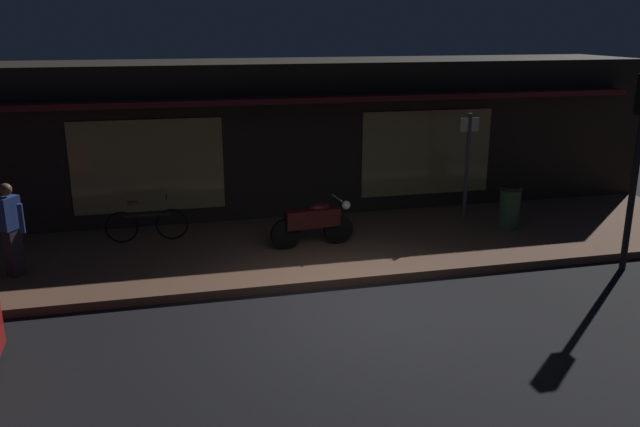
% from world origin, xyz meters
% --- Properties ---
extents(ground_plane, '(60.00, 60.00, 0.00)m').
position_xyz_m(ground_plane, '(0.00, 0.00, 0.00)').
color(ground_plane, black).
extents(sidewalk_slab, '(18.00, 4.00, 0.15)m').
position_xyz_m(sidewalk_slab, '(0.00, 3.00, 0.07)').
color(sidewalk_slab, brown).
rests_on(sidewalk_slab, ground_plane).
extents(storefront_building, '(18.00, 3.30, 3.60)m').
position_xyz_m(storefront_building, '(0.00, 6.39, 1.80)').
color(storefront_building, black).
rests_on(storefront_building, ground_plane).
extents(motorcycle, '(1.70, 0.55, 0.97)m').
position_xyz_m(motorcycle, '(-0.04, 2.86, 0.65)').
color(motorcycle, black).
rests_on(motorcycle, sidewalk_slab).
extents(bicycle_parked, '(1.66, 0.42, 0.91)m').
position_xyz_m(bicycle_parked, '(-3.29, 3.95, 0.51)').
color(bicycle_parked, black).
rests_on(bicycle_parked, sidewalk_slab).
extents(person_photographer, '(0.56, 0.44, 1.67)m').
position_xyz_m(person_photographer, '(-5.53, 2.56, 1.03)').
color(person_photographer, '#28232D').
rests_on(person_photographer, sidewalk_slab).
extents(sign_post, '(0.44, 0.09, 2.40)m').
position_xyz_m(sign_post, '(3.74, 3.93, 1.51)').
color(sign_post, '#47474C').
rests_on(sign_post, sidewalk_slab).
extents(trash_bin, '(0.48, 0.48, 0.93)m').
position_xyz_m(trash_bin, '(4.36, 3.04, 0.62)').
color(trash_bin, '#2D4C33').
rests_on(trash_bin, sidewalk_slab).
extents(traffic_light_pole, '(0.24, 0.33, 3.60)m').
position_xyz_m(traffic_light_pole, '(5.37, 0.58, 2.48)').
color(traffic_light_pole, black).
rests_on(traffic_light_pole, ground_plane).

